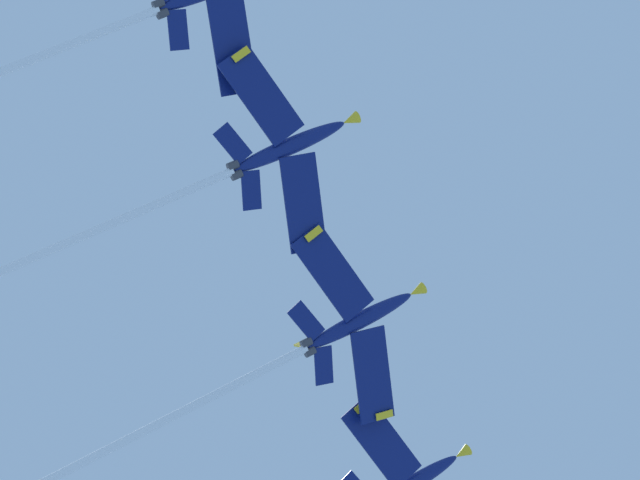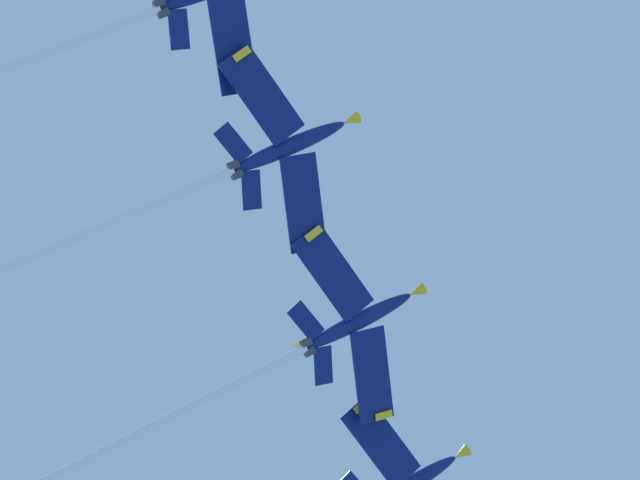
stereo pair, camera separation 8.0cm
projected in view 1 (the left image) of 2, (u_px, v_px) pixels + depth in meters
jet_inner_left at (294, 354)px, 114.15m from camera, size 37.40×28.30×22.47m
jet_centre at (212, 180)px, 111.27m from camera, size 39.88×29.83×22.42m
jet_inner_right at (141, 16)px, 109.61m from camera, size 38.11×29.65×22.87m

